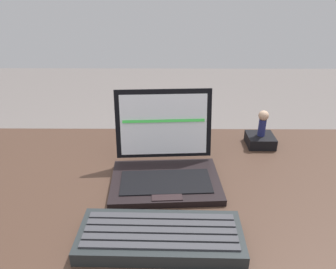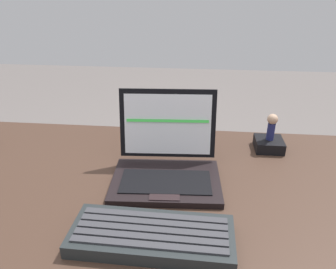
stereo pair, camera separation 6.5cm
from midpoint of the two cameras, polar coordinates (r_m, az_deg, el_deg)
desk at (r=0.92m, az=-8.82°, el=-13.94°), size 1.71×0.77×0.71m
laptop_front at (r=0.89m, az=-2.65°, el=-5.14°), size 0.30×0.26×0.23m
external_keyboard at (r=0.71m, az=-4.09°, el=-17.59°), size 0.35×0.14×0.04m
figurine_stand at (r=1.10m, az=14.38°, el=-1.01°), size 0.09×0.09×0.04m
figurine at (r=1.08m, az=14.78°, el=2.24°), size 0.03×0.03×0.09m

